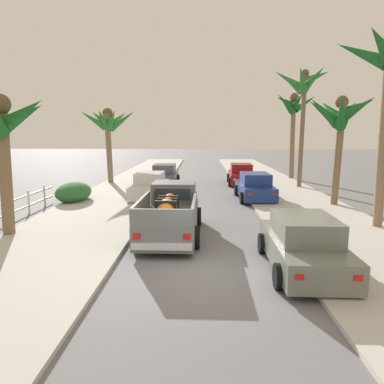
{
  "coord_description": "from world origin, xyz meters",
  "views": [
    {
      "loc": [
        -0.12,
        -9.11,
        3.74
      ],
      "look_at": [
        -0.49,
        6.19,
        1.2
      ],
      "focal_mm": 32.74,
      "sensor_mm": 36.0,
      "label": 1
    }
  ],
  "objects": [
    {
      "name": "curb_left",
      "position": [
        -3.99,
        12.0,
        0.05
      ],
      "size": [
        0.16,
        60.0,
        0.1
      ],
      "primitive_type": "cube",
      "color": "silver",
      "rests_on": "ground"
    },
    {
      "name": "curb_right",
      "position": [
        3.99,
        12.0,
        0.05
      ],
      "size": [
        0.16,
        60.0,
        0.1
      ],
      "primitive_type": "cube",
      "color": "silver",
      "rests_on": "ground"
    },
    {
      "name": "sidewalk_left",
      "position": [
        -5.06,
        12.0,
        0.06
      ],
      "size": [
        4.94,
        60.0,
        0.12
      ],
      "primitive_type": "cube",
      "color": "beige",
      "rests_on": "ground"
    },
    {
      "name": "palm_tree_left_fore",
      "position": [
        7.48,
        20.38,
        5.61
      ],
      "size": [
        3.82,
        3.85,
        7.05
      ],
      "color": "#846B4C",
      "rests_on": "ground"
    },
    {
      "name": "car_right_mid",
      "position": [
        -2.78,
        16.58,
        0.71
      ],
      "size": [
        2.06,
        4.28,
        1.54
      ],
      "color": "#474C56",
      "rests_on": "ground"
    },
    {
      "name": "hedge_bush",
      "position": [
        -7.15,
        9.88,
        0.55
      ],
      "size": [
        1.8,
        2.8,
        1.1
      ],
      "primitive_type": "ellipsoid",
      "color": "#2D6B33",
      "rests_on": "ground"
    },
    {
      "name": "car_left_far",
      "position": [
        2.73,
        0.27,
        0.71
      ],
      "size": [
        2.08,
        4.29,
        1.54
      ],
      "color": "slate",
      "rests_on": "ground"
    },
    {
      "name": "palm_tree_left_mid",
      "position": [
        6.67,
        15.13,
        6.79
      ],
      "size": [
        3.82,
        4.04,
        8.07
      ],
      "color": "brown",
      "rests_on": "ground"
    },
    {
      "name": "palm_tree_right_fore",
      "position": [
        -6.9,
        16.97,
        4.51
      ],
      "size": [
        4.23,
        3.75,
        5.64
      ],
      "color": "#846B4C",
      "rests_on": "ground"
    },
    {
      "name": "car_right_near",
      "position": [
        2.97,
        17.22,
        0.71
      ],
      "size": [
        2.15,
        4.31,
        1.54
      ],
      "color": "maroon",
      "rests_on": "ground"
    },
    {
      "name": "palm_tree_right_back",
      "position": [
        -7.12,
        3.33,
        4.06
      ],
      "size": [
        3.46,
        3.79,
        5.17
      ],
      "color": "brown",
      "rests_on": "ground"
    },
    {
      "name": "car_left_mid",
      "position": [
        -3.07,
        11.02,
        0.71
      ],
      "size": [
        2.13,
        4.31,
        1.54
      ],
      "color": "silver",
      "rests_on": "ground"
    },
    {
      "name": "ground_plane",
      "position": [
        0.0,
        0.0,
        0.0
      ],
      "size": [
        160.0,
        160.0,
        0.0
      ],
      "primitive_type": "plane",
      "color": "slate"
    },
    {
      "name": "palm_tree_right_mid",
      "position": [
        6.84,
        8.88,
        4.63
      ],
      "size": [
        3.64,
        3.66,
        5.68
      ],
      "color": "brown",
      "rests_on": "ground"
    },
    {
      "name": "sidewalk_right",
      "position": [
        5.06,
        12.0,
        0.06
      ],
      "size": [
        4.94,
        60.0,
        0.12
      ],
      "primitive_type": "cube",
      "color": "beige",
      "rests_on": "ground"
    },
    {
      "name": "car_left_near",
      "position": [
        3.03,
        10.91,
        0.71
      ],
      "size": [
        2.09,
        4.29,
        1.54
      ],
      "color": "navy",
      "rests_on": "ground"
    },
    {
      "name": "pickup_truck",
      "position": [
        -1.22,
        3.6,
        0.81
      ],
      "size": [
        2.28,
        5.24,
        1.8
      ],
      "color": "slate",
      "rests_on": "ground"
    }
  ]
}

